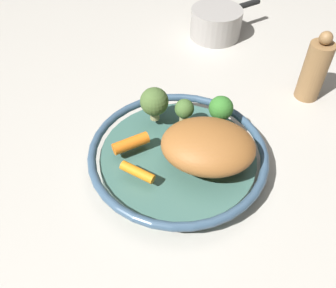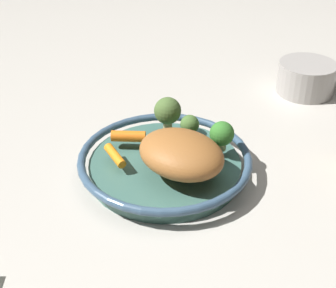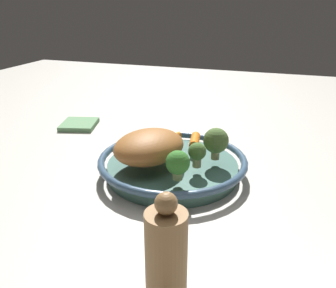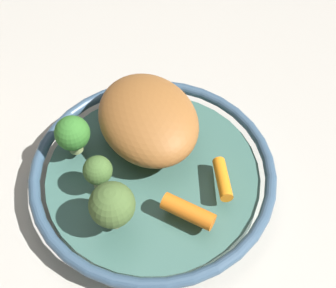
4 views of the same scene
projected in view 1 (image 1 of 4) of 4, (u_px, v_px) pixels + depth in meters
ground_plane at (178, 164)px, 0.68m from camera, size 2.59×2.59×0.00m
serving_bowl at (178, 156)px, 0.66m from camera, size 0.33×0.33×0.04m
roast_chicken_piece at (208, 146)px, 0.60m from camera, size 0.19×0.20×0.07m
baby_carrot_near_rim at (137, 172)px, 0.60m from camera, size 0.06×0.06×0.02m
baby_carrot_center at (131, 143)px, 0.64m from camera, size 0.03×0.07×0.02m
broccoli_floret_mid at (184, 110)px, 0.67m from camera, size 0.04×0.04×0.05m
broccoli_floret_small at (154, 102)px, 0.67m from camera, size 0.05×0.05×0.07m
broccoli_floret_edge at (221, 109)px, 0.67m from camera, size 0.05×0.05×0.06m
pepper_mill at (315, 70)px, 0.77m from camera, size 0.05×0.05×0.16m
saucepan at (216, 23)px, 0.98m from camera, size 0.14×0.22×0.08m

